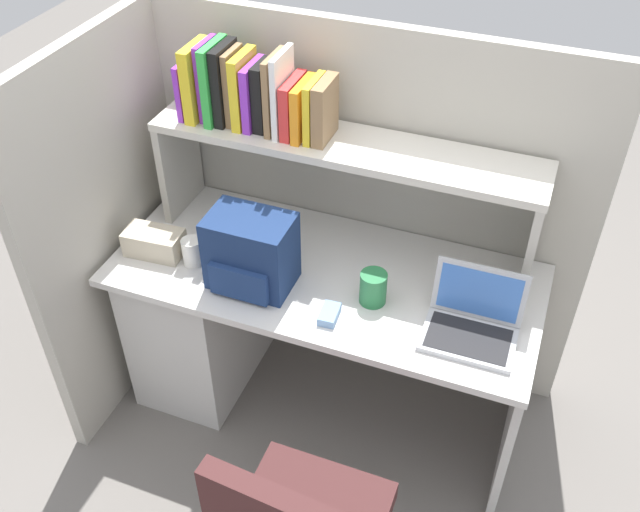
% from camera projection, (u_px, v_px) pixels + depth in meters
% --- Properties ---
extents(ground_plane, '(8.00, 8.00, 0.00)m').
position_uv_depth(ground_plane, '(324.00, 398.00, 3.12)').
color(ground_plane, slate).
extents(desk, '(1.60, 0.70, 0.73)m').
position_uv_depth(desk, '(237.00, 310.00, 2.97)').
color(desk, silver).
rests_on(desk, ground_plane).
extents(cubicle_partition_rear, '(1.84, 0.05, 1.55)m').
position_uv_depth(cubicle_partition_rear, '(358.00, 207.00, 2.90)').
color(cubicle_partition_rear, '#B2ADA0').
rests_on(cubicle_partition_rear, ground_plane).
extents(cubicle_partition_left, '(0.05, 1.06, 1.55)m').
position_uv_depth(cubicle_partition_left, '(120.00, 222.00, 2.82)').
color(cubicle_partition_left, '#B2ADA0').
rests_on(cubicle_partition_left, ground_plane).
extents(overhead_hutch, '(1.44, 0.28, 0.45)m').
position_uv_depth(overhead_hutch, '(345.00, 165.00, 2.57)').
color(overhead_hutch, '#BCB7AC').
rests_on(overhead_hutch, desk).
extents(reference_books_on_shelf, '(0.57, 0.19, 0.30)m').
position_uv_depth(reference_books_on_shelf, '(253.00, 93.00, 2.52)').
color(reference_books_on_shelf, purple).
rests_on(reference_books_on_shelf, overhead_hutch).
extents(laptop, '(0.31, 0.25, 0.22)m').
position_uv_depth(laptop, '(473.00, 321.00, 2.39)').
color(laptop, '#B7BABF').
rests_on(laptop, desk).
extents(backpack, '(0.30, 0.23, 0.28)m').
position_uv_depth(backpack, '(250.00, 253.00, 2.52)').
color(backpack, navy).
rests_on(backpack, desk).
extents(computer_mouse, '(0.07, 0.11, 0.03)m').
position_uv_depth(computer_mouse, '(329.00, 314.00, 2.46)').
color(computer_mouse, '#7299C6').
rests_on(computer_mouse, desk).
extents(paper_cup, '(0.08, 0.08, 0.11)m').
position_uv_depth(paper_cup, '(192.00, 252.00, 2.66)').
color(paper_cup, white).
rests_on(paper_cup, desk).
extents(tissue_box, '(0.23, 0.14, 0.10)m').
position_uv_depth(tissue_box, '(154.00, 242.00, 2.71)').
color(tissue_box, '#BFB299').
rests_on(tissue_box, desk).
extents(snack_canister, '(0.10, 0.10, 0.12)m').
position_uv_depth(snack_canister, '(373.00, 288.00, 2.50)').
color(snack_canister, '#26723F').
rests_on(snack_canister, desk).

